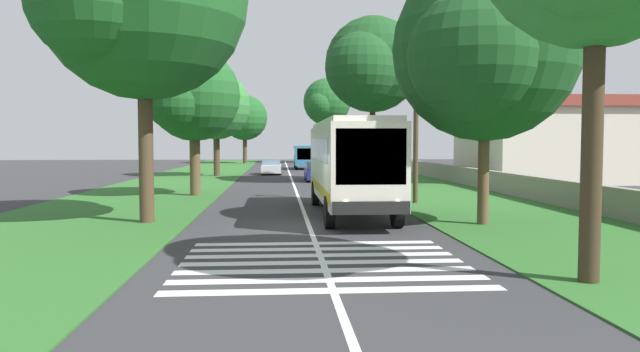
{
  "coord_description": "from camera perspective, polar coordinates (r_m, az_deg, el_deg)",
  "views": [
    {
      "loc": [
        -19.63,
        1.06,
        2.88
      ],
      "look_at": [
        2.81,
        -0.54,
        1.6
      ],
      "focal_mm": 33.08,
      "sensor_mm": 36.0,
      "label": 1
    }
  ],
  "objects": [
    {
      "name": "ground",
      "position": [
        19.87,
        -0.98,
        -5.08
      ],
      "size": [
        160.0,
        160.0,
        0.0
      ],
      "primitive_type": "plane",
      "color": "#333335"
    },
    {
      "name": "trailing_car_1",
      "position": [
        53.44,
        -4.73,
        0.88
      ],
      "size": [
        4.3,
        1.78,
        1.43
      ],
      "color": "silver",
      "rests_on": "ground"
    },
    {
      "name": "roadside_wall",
      "position": [
        41.67,
        13.62,
        0.07
      ],
      "size": [
        70.0,
        0.4,
        1.17
      ],
      "primitive_type": "cube",
      "color": "gray",
      "rests_on": "grass_verge_right"
    },
    {
      "name": "roadside_tree_left_3",
      "position": [
        51.07,
        -10.14,
        6.52
      ],
      "size": [
        6.71,
        5.72,
        8.8
      ],
      "color": "#4C3826",
      "rests_on": "grass_verge_left"
    },
    {
      "name": "zebra_crossing",
      "position": [
        14.3,
        0.26,
        -8.36
      ],
      "size": [
        5.85,
        6.8,
        0.01
      ],
      "color": "silver",
      "rests_on": "ground"
    },
    {
      "name": "trailing_car_0",
      "position": [
        44.06,
        -0.28,
        0.38
      ],
      "size": [
        4.3,
        1.78,
        1.43
      ],
      "color": "navy",
      "rests_on": "ground"
    },
    {
      "name": "coach_bus",
      "position": [
        23.66,
        2.87,
        1.47
      ],
      "size": [
        11.16,
        2.62,
        3.73
      ],
      "color": "silver",
      "rests_on": "ground"
    },
    {
      "name": "grass_verge_right",
      "position": [
        35.96,
        10.86,
        -1.36
      ],
      "size": [
        120.0,
        8.0,
        0.04
      ],
      "primitive_type": "cube",
      "color": "#2D6628",
      "rests_on": "ground"
    },
    {
      "name": "roadside_tree_right_0",
      "position": [
        43.02,
        4.8,
        10.39
      ],
      "size": [
        8.74,
        6.99,
        11.84
      ],
      "color": "#3D2D1E",
      "rests_on": "grass_verge_right"
    },
    {
      "name": "roadside_tree_right_3",
      "position": [
        21.49,
        15.15,
        11.28
      ],
      "size": [
        7.86,
        6.39,
        9.27
      ],
      "color": "brown",
      "rests_on": "grass_verge_right"
    },
    {
      "name": "roadside_building",
      "position": [
        47.07,
        20.29,
        3.28
      ],
      "size": [
        11.36,
        10.11,
        6.04
      ],
      "color": "beige",
      "rests_on": "ground"
    },
    {
      "name": "roadside_tree_left_1",
      "position": [
        22.54,
        -17.02,
        15.89
      ],
      "size": [
        8.56,
        7.35,
        11.69
      ],
      "color": "#4C3826",
      "rests_on": "grass_verge_left"
    },
    {
      "name": "centre_line",
      "position": [
        34.77,
        -2.32,
        -1.49
      ],
      "size": [
        110.0,
        0.16,
        0.01
      ],
      "primitive_type": "cube",
      "color": "silver",
      "rests_on": "ground"
    },
    {
      "name": "trailing_minibus_0",
      "position": [
        63.96,
        -1.53,
        2.07
      ],
      "size": [
        6.0,
        2.14,
        2.53
      ],
      "color": "teal",
      "rests_on": "ground"
    },
    {
      "name": "roadside_tree_left_0",
      "position": [
        32.53,
        -12.25,
        7.34
      ],
      "size": [
        5.96,
        4.89,
        7.8
      ],
      "color": "brown",
      "rests_on": "grass_verge_left"
    },
    {
      "name": "utility_pole",
      "position": [
        28.1,
        9.28,
        6.56
      ],
      "size": [
        0.24,
        1.4,
        8.67
      ],
      "color": "#473828",
      "rests_on": "grass_verge_right"
    },
    {
      "name": "roadside_tree_right_1",
      "position": [
        83.52,
        0.59,
        7.05
      ],
      "size": [
        7.76,
        6.65,
        11.87
      ],
      "color": "#3D2D1E",
      "rests_on": "grass_verge_right"
    },
    {
      "name": "roadside_tree_left_2",
      "position": [
        81.5,
        -7.37,
        5.5
      ],
      "size": [
        7.11,
        6.16,
        9.3
      ],
      "color": "#4C3826",
      "rests_on": "grass_verge_left"
    },
    {
      "name": "grass_verge_left",
      "position": [
        35.48,
        -15.68,
        -1.49
      ],
      "size": [
        120.0,
        8.0,
        0.04
      ],
      "primitive_type": "cube",
      "color": "#2D6628",
      "rests_on": "ground"
    }
  ]
}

